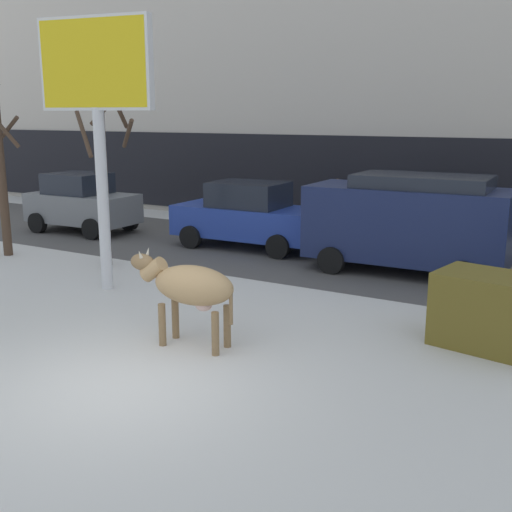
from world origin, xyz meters
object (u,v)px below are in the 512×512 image
at_px(car_blue_sedan, 249,215).
at_px(pedestrian_by_cars, 337,206).
at_px(pedestrian_near_billboard, 462,216).
at_px(bare_tree_right_lot, 105,173).
at_px(cow_tan, 190,286).
at_px(car_navy_van, 408,221).
at_px(dumpster, 492,311).
at_px(car_grey_hatchback, 82,203).
at_px(billboard, 96,81).

height_order(car_blue_sedan, pedestrian_by_cars, car_blue_sedan).
xyz_separation_m(pedestrian_near_billboard, bare_tree_right_lot, (-7.03, -6.64, 1.41)).
bearing_deg(pedestrian_near_billboard, bare_tree_right_lot, -136.63).
distance_m(cow_tan, car_blue_sedan, 7.70).
relative_size(car_navy_van, bare_tree_right_lot, 1.04).
bearing_deg(cow_tan, dumpster, 29.49).
bearing_deg(pedestrian_by_cars, car_grey_hatchback, -152.60).
bearing_deg(dumpster, bare_tree_right_lot, 173.13).
relative_size(pedestrian_near_billboard, bare_tree_right_lot, 0.38).
xyz_separation_m(cow_tan, pedestrian_by_cars, (-1.79, 10.13, -0.11)).
xyz_separation_m(car_grey_hatchback, bare_tree_right_lot, (3.91, -2.93, 1.36)).
distance_m(pedestrian_near_billboard, pedestrian_by_cars, 3.78).
bearing_deg(pedestrian_near_billboard, car_grey_hatchback, -161.26).
bearing_deg(dumpster, pedestrian_near_billboard, 105.81).
bearing_deg(cow_tan, bare_tree_right_lot, 145.39).
relative_size(billboard, dumpster, 3.27).
distance_m(car_navy_van, pedestrian_by_cars, 4.97).
height_order(cow_tan, bare_tree_right_lot, bare_tree_right_lot).
relative_size(cow_tan, bare_tree_right_lot, 0.43).
height_order(car_navy_van, pedestrian_by_cars, car_navy_van).
height_order(billboard, bare_tree_right_lot, billboard).
distance_m(car_blue_sedan, bare_tree_right_lot, 4.26).
bearing_deg(billboard, car_grey_hatchback, 139.58).
relative_size(car_navy_van, dumpster, 2.74).
xyz_separation_m(cow_tan, pedestrian_near_billboard, (1.99, 10.13, -0.11)).
distance_m(cow_tan, billboard, 5.22).
xyz_separation_m(car_navy_van, pedestrian_near_billboard, (0.43, 3.66, -0.36)).
relative_size(cow_tan, dumpster, 1.13).
distance_m(car_navy_van, dumpster, 4.91).
distance_m(pedestrian_by_cars, bare_tree_right_lot, 7.53).
xyz_separation_m(car_grey_hatchback, dumpster, (13.14, -4.05, -0.33)).
bearing_deg(car_grey_hatchback, car_blue_sedan, 6.06).
xyz_separation_m(cow_tan, dumpster, (4.19, 2.37, -0.39)).
relative_size(billboard, pedestrian_by_cars, 3.21).
bearing_deg(car_blue_sedan, dumpster, -32.50).
bearing_deg(bare_tree_right_lot, cow_tan, -34.61).
bearing_deg(pedestrian_by_cars, car_blue_sedan, -113.45).
distance_m(cow_tan, car_grey_hatchback, 11.01).
xyz_separation_m(billboard, car_grey_hatchback, (-5.37, 4.58, -3.39)).
height_order(car_blue_sedan, car_navy_van, car_navy_van).
bearing_deg(car_blue_sedan, cow_tan, -65.98).
bearing_deg(car_navy_van, cow_tan, -103.56).
bearing_deg(car_blue_sedan, billboard, -94.87).
height_order(billboard, car_blue_sedan, billboard).
distance_m(car_blue_sedan, dumpster, 8.69).
bearing_deg(car_blue_sedan, pedestrian_by_cars, 66.55).
bearing_deg(bare_tree_right_lot, car_navy_van, 24.33).
xyz_separation_m(car_blue_sedan, car_navy_van, (4.69, -0.57, 0.33)).
bearing_deg(bare_tree_right_lot, dumpster, -6.87).
bearing_deg(car_navy_van, billboard, -137.97).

